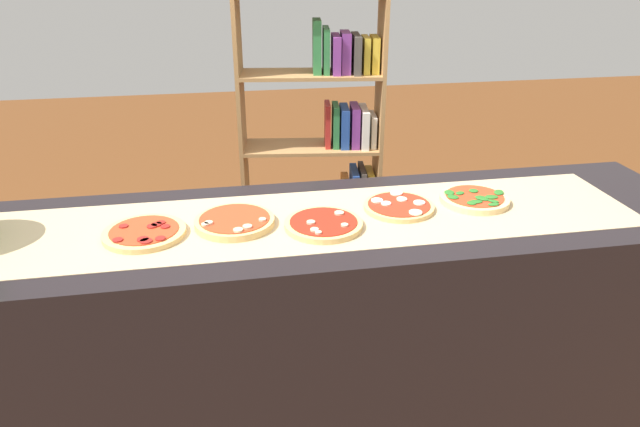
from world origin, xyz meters
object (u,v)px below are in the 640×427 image
object	(u,v)px
pizza_mushroom_1	(235,221)
pizza_spinach_4	(475,199)
bookshelf	(329,143)
pizza_pepperoni_0	(144,233)
pizza_mozzarella_3	(399,206)
pizza_mushroom_2	(324,224)

from	to	relation	value
pizza_mushroom_1	pizza_spinach_4	distance (m)	0.82
pizza_spinach_4	bookshelf	bearing A→B (deg)	103.90
pizza_pepperoni_0	pizza_mushroom_1	world-z (taller)	pizza_mushroom_1
pizza_pepperoni_0	pizza_mozzarella_3	bearing A→B (deg)	3.93
pizza_mushroom_1	pizza_mozzarella_3	bearing A→B (deg)	3.12
pizza_mushroom_1	pizza_pepperoni_0	bearing A→B (deg)	-174.44
pizza_pepperoni_0	pizza_mushroom_2	size ratio (longest dim) A/B	1.02
bookshelf	pizza_mozzarella_3	bearing A→B (deg)	-89.30
pizza_mushroom_2	pizza_mozzarella_3	distance (m)	0.29
pizza_pepperoni_0	pizza_mushroom_2	xyz separation A→B (m)	(0.54, -0.04, 0.00)
pizza_mushroom_2	pizza_mozzarella_3	bearing A→B (deg)	18.82
pizza_pepperoni_0	pizza_mushroom_1	xyz separation A→B (m)	(0.27, 0.03, 0.00)
pizza_mushroom_2	bookshelf	world-z (taller)	bookshelf
pizza_pepperoni_0	pizza_mozzarella_3	world-z (taller)	same
pizza_pepperoni_0	pizza_mushroom_1	distance (m)	0.27
pizza_pepperoni_0	bookshelf	world-z (taller)	bookshelf
pizza_mushroom_1	pizza_mushroom_2	distance (m)	0.28
pizza_mozzarella_3	bookshelf	size ratio (longest dim) A/B	0.15
pizza_mushroom_2	bookshelf	size ratio (longest dim) A/B	0.16
pizza_mushroom_2	pizza_mushroom_1	bearing A→B (deg)	166.93
pizza_mushroom_1	pizza_mushroom_2	world-z (taller)	pizza_mushroom_1
pizza_pepperoni_0	pizza_mozzarella_3	distance (m)	0.82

